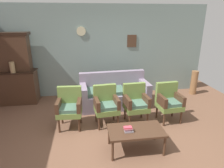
# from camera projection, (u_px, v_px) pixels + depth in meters

# --- Properties ---
(ground_plane) EXTENTS (7.68, 7.68, 0.00)m
(ground_plane) POSITION_uv_depth(u_px,v_px,m) (116.00, 141.00, 3.89)
(ground_plane) COLOR brown
(wall_back_with_decor) EXTENTS (6.40, 0.09, 2.70)m
(wall_back_with_decor) POSITION_uv_depth(u_px,v_px,m) (102.00, 51.00, 5.91)
(wall_back_with_decor) COLOR gray
(wall_back_with_decor) RESTS_ON ground
(side_cabinet) EXTENTS (1.16, 0.55, 0.93)m
(side_cabinet) POSITION_uv_depth(u_px,v_px,m) (17.00, 87.00, 5.51)
(side_cabinet) COLOR #472D1E
(side_cabinet) RESTS_ON ground
(cabinet_upper_hutch) EXTENTS (0.99, 0.38, 1.03)m
(cabinet_upper_hutch) POSITION_uv_depth(u_px,v_px,m) (12.00, 52.00, 5.27)
(cabinet_upper_hutch) COLOR #472D1E
(cabinet_upper_hutch) RESTS_ON side_cabinet
(vase_on_cabinet) EXTENTS (0.13, 0.13, 0.29)m
(vase_on_cabinet) POSITION_uv_depth(u_px,v_px,m) (12.00, 67.00, 5.16)
(vase_on_cabinet) COLOR tan
(vase_on_cabinet) RESTS_ON side_cabinet
(floral_couch) EXTENTS (1.89, 0.91, 0.90)m
(floral_couch) POSITION_uv_depth(u_px,v_px,m) (114.00, 94.00, 5.37)
(floral_couch) COLOR gray
(floral_couch) RESTS_ON ground
(armchair_near_couch_end) EXTENTS (0.55, 0.52, 0.90)m
(armchair_near_couch_end) POSITION_uv_depth(u_px,v_px,m) (70.00, 106.00, 4.26)
(armchair_near_couch_end) COLOR olive
(armchair_near_couch_end) RESTS_ON ground
(armchair_near_cabinet) EXTENTS (0.56, 0.54, 0.90)m
(armchair_near_cabinet) POSITION_uv_depth(u_px,v_px,m) (106.00, 104.00, 4.37)
(armchair_near_cabinet) COLOR olive
(armchair_near_cabinet) RESTS_ON ground
(armchair_row_middle) EXTENTS (0.55, 0.53, 0.90)m
(armchair_row_middle) POSITION_uv_depth(u_px,v_px,m) (136.00, 102.00, 4.46)
(armchair_row_middle) COLOR olive
(armchair_row_middle) RESTS_ON ground
(armchair_by_doorway) EXTENTS (0.56, 0.53, 0.90)m
(armchair_by_doorway) POSITION_uv_depth(u_px,v_px,m) (169.00, 101.00, 4.53)
(armchair_by_doorway) COLOR olive
(armchair_by_doorway) RESTS_ON ground
(coffee_table) EXTENTS (1.00, 0.56, 0.42)m
(coffee_table) POSITION_uv_depth(u_px,v_px,m) (136.00, 132.00, 3.52)
(coffee_table) COLOR #472D1E
(coffee_table) RESTS_ON ground
(book_stack_on_table) EXTENTS (0.17, 0.09, 0.10)m
(book_stack_on_table) POSITION_uv_depth(u_px,v_px,m) (128.00, 129.00, 3.42)
(book_stack_on_table) COLOR #99939B
(book_stack_on_table) RESTS_ON coffee_table
(floor_vase_by_wall) EXTENTS (0.20, 0.20, 0.75)m
(floor_vase_by_wall) POSITION_uv_depth(u_px,v_px,m) (194.00, 83.00, 6.16)
(floor_vase_by_wall) COLOR #8B603B
(floor_vase_by_wall) RESTS_ON ground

